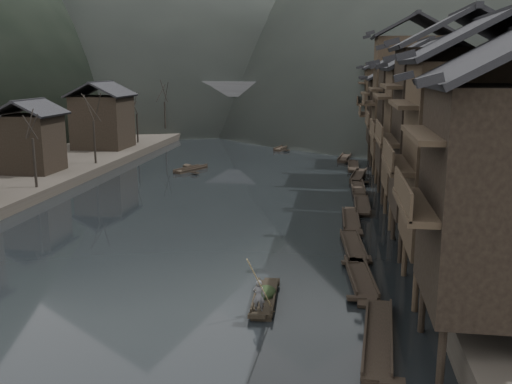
# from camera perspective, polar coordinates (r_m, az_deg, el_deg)

# --- Properties ---
(water) EXTENTS (300.00, 300.00, 0.00)m
(water) POSITION_cam_1_polar(r_m,az_deg,el_deg) (33.48, -10.34, -7.84)
(water) COLOR black
(water) RESTS_ON ground
(stilt_houses) EXTENTS (9.00, 67.60, 16.75)m
(stilt_houses) POSITION_cam_1_polar(r_m,az_deg,el_deg) (49.34, 16.54, 8.86)
(stilt_houses) COLOR black
(stilt_houses) RESTS_ON ground
(left_houses) EXTENTS (8.10, 53.20, 8.73)m
(left_houses) POSITION_cam_1_polar(r_m,az_deg,el_deg) (58.88, -23.51, 5.71)
(left_houses) COLOR black
(left_houses) RESTS_ON left_bank
(bare_trees) EXTENTS (3.61, 72.04, 7.21)m
(bare_trees) POSITION_cam_1_polar(r_m,az_deg,el_deg) (63.28, -17.51, 6.94)
(bare_trees) COLOR black
(bare_trees) RESTS_ON left_bank
(moored_sampans) EXTENTS (3.33, 68.35, 0.47)m
(moored_sampans) POSITION_cam_1_polar(r_m,az_deg,el_deg) (54.66, 9.81, 0.32)
(moored_sampans) COLOR black
(moored_sampans) RESTS_ON water
(midriver_boats) EXTENTS (12.64, 43.50, 0.45)m
(midriver_boats) POSITION_cam_1_polar(r_m,az_deg,el_deg) (83.48, 1.36, 4.64)
(midriver_boats) COLOR black
(midriver_boats) RESTS_ON water
(stone_bridge) EXTENTS (40.00, 6.00, 9.00)m
(stone_bridge) POSITION_cam_1_polar(r_m,az_deg,el_deg) (102.44, 2.46, 8.82)
(stone_bridge) COLOR #4C4C4F
(stone_bridge) RESTS_ON ground
(hero_sampan) EXTENTS (1.22, 4.91, 0.43)m
(hero_sampan) POSITION_cam_1_polar(r_m,az_deg,el_deg) (28.88, 0.90, -10.56)
(hero_sampan) COLOR black
(hero_sampan) RESTS_ON water
(cargo_heap) EXTENTS (1.07, 1.41, 0.64)m
(cargo_heap) POSITION_cam_1_polar(r_m,az_deg,el_deg) (28.87, 0.99, -9.38)
(cargo_heap) COLOR black
(cargo_heap) RESTS_ON hero_sampan
(boatman) EXTENTS (0.59, 0.39, 1.61)m
(boatman) POSITION_cam_1_polar(r_m,az_deg,el_deg) (26.93, 0.28, -9.93)
(boatman) COLOR #545456
(boatman) RESTS_ON hero_sampan
(bamboo_pole) EXTENTS (1.32, 1.76, 3.62)m
(bamboo_pole) POSITION_cam_1_polar(r_m,az_deg,el_deg) (26.02, 0.73, -4.62)
(bamboo_pole) COLOR #8C7A51
(bamboo_pole) RESTS_ON boatman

